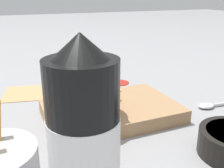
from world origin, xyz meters
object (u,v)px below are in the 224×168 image
spoon (215,105)px  ketchup_bottle (84,146)px  serving_board (112,112)px  burger (85,84)px

spoon → ketchup_bottle: bearing=34.1°
serving_board → ketchup_bottle: size_ratio=1.25×
serving_board → burger: bearing=13.5°
serving_board → burger: size_ratio=2.27×
serving_board → spoon: (-0.25, 0.04, -0.01)m
ketchup_bottle → serving_board: bearing=-119.3°
serving_board → burger: 0.10m
ketchup_bottle → spoon: (-0.39, -0.20, -0.10)m
serving_board → burger: (0.06, 0.02, 0.08)m
burger → spoon: bearing=175.0°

